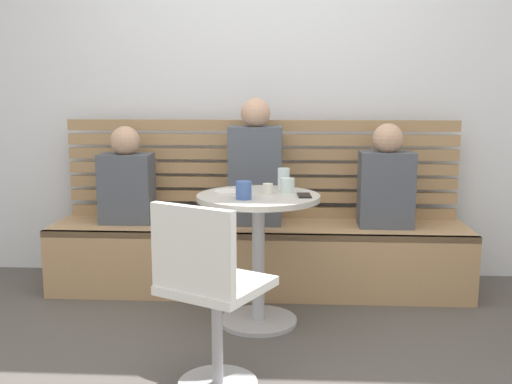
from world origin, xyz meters
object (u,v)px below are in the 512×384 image
Objects in this scene: plate_small at (229,192)px; cup_mug_blue at (244,190)px; white_chair at (208,291)px; cup_glass_tall at (284,178)px; cup_glass_short at (287,185)px; cup_espresso_small at (268,188)px; booth_bench at (259,257)px; person_adult at (256,168)px; person_child_left at (386,181)px; phone_on_table at (304,195)px; cafe_table at (258,234)px; person_child_middle at (127,180)px.

cup_mug_blue is at bearing -62.32° from plate_small.
cup_glass_tall reaches higher than white_chair.
cup_glass_short is 0.12m from cup_espresso_small.
cup_espresso_small is (0.22, 0.86, 0.30)m from white_chair.
booth_bench is 3.31× the size of person_adult.
booth_bench is 0.59m from person_adult.
person_child_left is 3.89× the size of plate_small.
person_child_left is (0.81, 0.01, 0.51)m from booth_bench.
booth_bench is at bearing 111.13° from phone_on_table.
plate_small reaches higher than cafe_table.
booth_bench is 0.70m from cup_glass_tall.
cafe_table is 1.16× the size of person_child_middle.
cup_espresso_small is 0.19m from cup_glass_tall.
person_child_left is 8.27× the size of cup_glass_short.
cup_mug_blue is 0.68× the size of phone_on_table.
cafe_table is 0.83m from white_chair.
person_child_left is at bearing 39.94° from cup_mug_blue.
person_child_middle is at bearing 179.39° from person_child_left.
person_child_left reaches higher than cup_mug_blue.
person_child_left reaches higher than cup_glass_tall.
white_chair is 1.04× the size of person_adult.
person_adult is 0.84m from person_child_left.
white_chair is 1.34× the size of person_child_middle.
white_chair is at bearing -89.92° from plate_small.
person_child_left is 1.11m from cup_mug_blue.
booth_bench is 0.96m from person_child_left.
person_child_middle is 6.70× the size of cup_mug_blue.
plate_small is at bearing -101.97° from person_adult.
person_child_middle is 1.11m from cup_mug_blue.
phone_on_table reaches higher than booth_bench.
person_adult reaches higher than phone_on_table.
cup_glass_short is at bearing -67.87° from person_adult.
person_child_middle reaches higher than phone_on_table.
cup_glass_tall is at bearing 63.03° from cup_espresso_small.
person_child_middle is at bearing 150.02° from cup_espresso_small.
white_chair is 0.91m from plate_small.
person_child_left is 1.09m from plate_small.
plate_small is (-0.31, -0.16, -0.05)m from cup_glass_tall.
cup_glass_short is at bearing -25.59° from person_child_middle.
cup_mug_blue is at bearing 81.61° from white_chair.
white_chair is 7.08× the size of cup_glass_tall.
cup_glass_short is 0.47× the size of plate_small.
cup_espresso_small reaches higher than booth_bench.
person_child_middle is at bearing 159.88° from cup_glass_tall.
cafe_table reaches higher than booth_bench.
white_chair is 10.63× the size of cup_glass_short.
cup_glass_short is at bearing -79.69° from cup_glass_tall.
person_child_left is at bearing -0.61° from person_child_middle.
phone_on_table is at bearing -64.84° from booth_bench.
cup_glass_tall is (0.21, 0.35, 0.01)m from cup_mug_blue.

